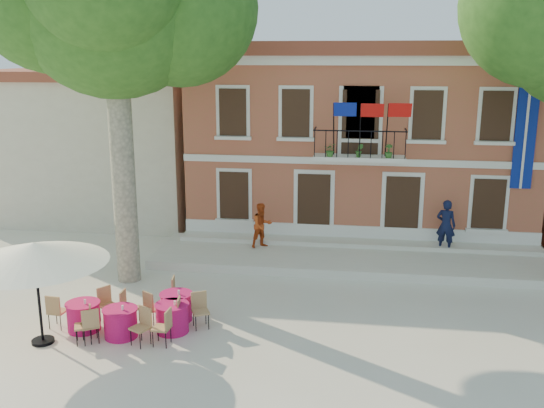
{
  "coord_description": "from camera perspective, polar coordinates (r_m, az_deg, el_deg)",
  "views": [
    {
      "loc": [
        1.99,
        -15.73,
        7.06
      ],
      "look_at": [
        -0.8,
        3.5,
        2.23
      ],
      "focal_mm": 40.0,
      "sensor_mm": 36.0,
      "label": 1
    }
  ],
  "objects": [
    {
      "name": "terrace",
      "position": [
        21.29,
        7.87,
        -5.14
      ],
      "size": [
        14.0,
        3.4,
        0.3
      ],
      "primitive_type": "cube",
      "color": "silver",
      "rests_on": "ground"
    },
    {
      "name": "cafe_table_1",
      "position": [
        16.21,
        -9.37,
        -10.4
      ],
      "size": [
        1.87,
        1.67,
        0.95
      ],
      "color": "#CF135F",
      "rests_on": "ground"
    },
    {
      "name": "patio_umbrella",
      "position": [
        15.81,
        -21.47,
        -4.33
      ],
      "size": [
        3.54,
        3.54,
        2.63
      ],
      "color": "black",
      "rests_on": "ground"
    },
    {
      "name": "pedestrian_navy",
      "position": [
        22.09,
        16.05,
        -1.95
      ],
      "size": [
        0.78,
        0.64,
        1.84
      ],
      "primitive_type": "imported",
      "rotation": [
        0.0,
        0.0,
        2.81
      ],
      "color": "#0F1533",
      "rests_on": "terrace"
    },
    {
      "name": "neighbor_west",
      "position": [
        29.35,
        -14.95,
        5.95
      ],
      "size": [
        9.4,
        9.4,
        6.4
      ],
      "color": "beige",
      "rests_on": "ground"
    },
    {
      "name": "pedestrian_orange",
      "position": [
        21.63,
        -0.96,
        -2.02
      ],
      "size": [
        1.0,
        0.97,
        1.62
      ],
      "primitive_type": "imported",
      "rotation": [
        0.0,
        0.0,
        0.66
      ],
      "color": "#C14316",
      "rests_on": "terrace"
    },
    {
      "name": "ground",
      "position": [
        17.36,
        0.98,
        -10.06
      ],
      "size": [
        90.0,
        90.0,
        0.0
      ],
      "primitive_type": "plane",
      "color": "beige",
      "rests_on": "ground"
    },
    {
      "name": "cafe_table_3",
      "position": [
        16.87,
        -8.99,
        -9.42
      ],
      "size": [
        0.9,
        1.96,
        0.95
      ],
      "color": "#CF135F",
      "rests_on": "ground"
    },
    {
      "name": "cafe_table_0",
      "position": [
        16.21,
        -14.07,
        -10.65
      ],
      "size": [
        1.87,
        1.65,
        0.95
      ],
      "color": "#CF135F",
      "rests_on": "ground"
    },
    {
      "name": "main_building",
      "position": [
        25.93,
        8.27,
        6.53
      ],
      "size": [
        13.5,
        9.59,
        7.5
      ],
      "color": "#A55B3B",
      "rests_on": "ground"
    },
    {
      "name": "cafe_table_2",
      "position": [
        16.83,
        -17.33,
        -9.94
      ],
      "size": [
        1.7,
        1.87,
        0.95
      ],
      "color": "#CF135F",
      "rests_on": "ground"
    }
  ]
}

